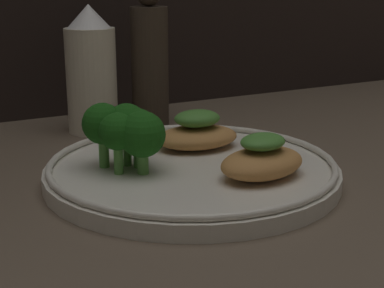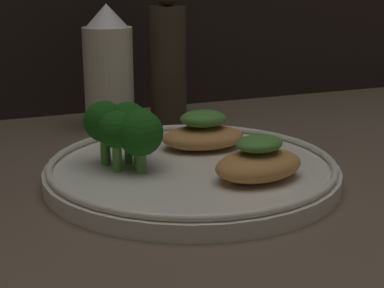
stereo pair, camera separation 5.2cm
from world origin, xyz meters
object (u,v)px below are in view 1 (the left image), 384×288
at_px(broccoli_bunch, 126,129).
at_px(pepper_grinder, 150,61).
at_px(plate, 192,170).
at_px(sauce_bottle, 91,72).

relative_size(broccoli_bunch, pepper_grinder, 0.40).
relative_size(plate, broccoli_bunch, 3.84).
bearing_deg(pepper_grinder, plate, -104.27).
bearing_deg(broccoli_bunch, plate, -18.14).
xyz_separation_m(plate, sauce_bottle, (-0.02, 0.21, 0.06)).
xyz_separation_m(plate, pepper_grinder, (0.05, 0.21, 0.07)).
distance_m(plate, sauce_bottle, 0.22).
relative_size(plate, sauce_bottle, 1.79).
height_order(plate, broccoli_bunch, broccoli_bunch).
xyz_separation_m(broccoli_bunch, sauce_bottle, (0.03, 0.19, 0.02)).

